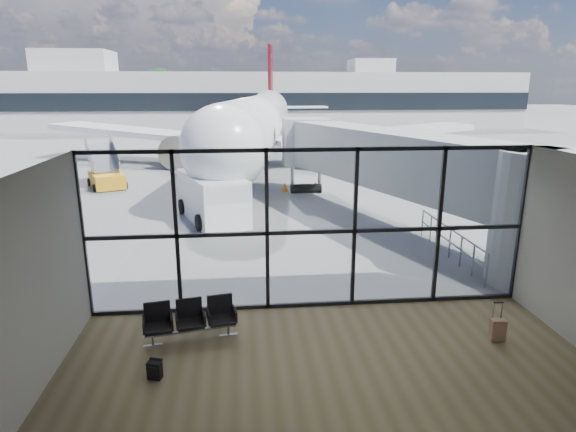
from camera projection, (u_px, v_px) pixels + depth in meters
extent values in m
plane|color=slate|center=(258.00, 144.00, 52.09)|extent=(220.00, 220.00, 0.00)
cube|color=brown|center=(338.00, 392.00, 9.81)|extent=(12.00, 8.00, 0.01)
cube|color=silver|center=(345.00, 174.00, 8.64)|extent=(12.00, 8.00, 0.02)
cube|color=beige|center=(14.00, 303.00, 8.66)|extent=(0.02, 8.00, 4.50)
cube|color=white|center=(311.00, 230.00, 13.07)|extent=(12.00, 0.04, 4.50)
cube|color=black|center=(310.00, 304.00, 13.64)|extent=(12.00, 0.12, 0.10)
cube|color=black|center=(311.00, 232.00, 13.08)|extent=(12.00, 0.12, 0.10)
cube|color=black|center=(312.00, 150.00, 12.50)|extent=(12.00, 0.12, 0.10)
cube|color=black|center=(83.00, 237.00, 12.50)|extent=(0.10, 0.12, 4.50)
cube|color=black|center=(177.00, 234.00, 12.73)|extent=(0.10, 0.12, 4.50)
cube|color=black|center=(267.00, 231.00, 12.96)|extent=(0.10, 0.12, 4.50)
cube|color=black|center=(354.00, 229.00, 13.18)|extent=(0.10, 0.12, 4.50)
cube|color=black|center=(439.00, 227.00, 13.41)|extent=(0.10, 0.12, 4.50)
cube|color=black|center=(520.00, 224.00, 13.64)|extent=(0.10, 0.12, 4.50)
cylinder|color=#949699|center=(538.00, 219.00, 14.75)|extent=(2.80, 2.80, 4.20)
cube|color=#949699|center=(388.00, 158.00, 20.99)|extent=(7.45, 14.81, 2.40)
cube|color=#949699|center=(306.00, 141.00, 27.47)|extent=(2.60, 2.20, 2.60)
cylinder|color=gray|center=(292.00, 178.00, 27.94)|extent=(0.20, 0.20, 1.80)
cylinder|color=gray|center=(320.00, 177.00, 28.09)|extent=(0.20, 0.20, 1.80)
cylinder|color=black|center=(306.00, 189.00, 28.18)|extent=(1.80, 0.56, 0.56)
cylinder|color=gray|center=(486.00, 270.00, 14.81)|extent=(0.06, 0.06, 1.10)
cylinder|color=gray|center=(473.00, 260.00, 15.68)|extent=(0.06, 0.06, 1.10)
cylinder|color=gray|center=(461.00, 251.00, 16.54)|extent=(0.06, 0.06, 1.10)
cylinder|color=gray|center=(450.00, 243.00, 17.40)|extent=(0.06, 0.06, 1.10)
cylinder|color=gray|center=(440.00, 236.00, 18.27)|extent=(0.06, 0.06, 1.10)
cylinder|color=gray|center=(431.00, 229.00, 19.13)|extent=(0.06, 0.06, 1.10)
cylinder|color=gray|center=(422.00, 223.00, 20.00)|extent=(0.06, 0.06, 1.10)
cylinder|color=gray|center=(451.00, 229.00, 17.27)|extent=(0.06, 5.40, 0.06)
cylinder|color=gray|center=(450.00, 242.00, 17.39)|extent=(0.06, 5.40, 0.06)
cube|color=#A2A19D|center=(252.00, 101.00, 72.19)|extent=(80.00, 12.00, 8.00)
cube|color=black|center=(253.00, 102.00, 66.33)|extent=(80.00, 0.20, 2.40)
cube|color=#A2A19D|center=(75.00, 61.00, 68.40)|extent=(10.00, 8.00, 3.00)
cube|color=#A2A19D|center=(371.00, 66.00, 72.59)|extent=(6.00, 6.00, 2.00)
cylinder|color=#382619|center=(12.00, 115.00, 78.76)|extent=(0.50, 0.50, 3.06)
sphere|color=black|center=(9.00, 91.00, 77.79)|extent=(5.61, 5.61, 5.61)
cylinder|color=#382619|center=(50.00, 114.00, 79.28)|extent=(0.50, 0.50, 3.42)
sphere|color=black|center=(47.00, 87.00, 78.19)|extent=(6.27, 6.27, 6.27)
cylinder|color=#382619|center=(88.00, 116.00, 79.94)|extent=(0.50, 0.50, 2.70)
sphere|color=black|center=(86.00, 95.00, 79.08)|extent=(4.95, 4.95, 4.95)
cylinder|color=#382619|center=(125.00, 114.00, 80.46)|extent=(0.50, 0.50, 3.06)
sphere|color=black|center=(123.00, 91.00, 79.49)|extent=(5.61, 5.61, 5.61)
cylinder|color=#382619|center=(161.00, 113.00, 80.98)|extent=(0.50, 0.50, 3.42)
sphere|color=black|center=(160.00, 87.00, 79.89)|extent=(6.27, 6.27, 6.27)
cube|color=gray|center=(191.00, 331.00, 11.75)|extent=(2.22, 0.48, 0.04)
cube|color=black|center=(158.00, 328.00, 11.50)|extent=(0.73, 0.69, 0.08)
cube|color=black|center=(157.00, 312.00, 11.70)|extent=(0.63, 0.18, 0.56)
cube|color=black|center=(191.00, 324.00, 11.70)|extent=(0.73, 0.69, 0.08)
cube|color=black|center=(189.00, 309.00, 11.90)|extent=(0.63, 0.18, 0.56)
cube|color=black|center=(222.00, 320.00, 11.91)|extent=(0.73, 0.69, 0.08)
cube|color=black|center=(220.00, 305.00, 12.10)|extent=(0.63, 0.18, 0.56)
cylinder|color=gray|center=(153.00, 341.00, 11.55)|extent=(0.06, 0.06, 0.25)
cylinder|color=gray|center=(228.00, 330.00, 12.03)|extent=(0.06, 0.06, 0.25)
cube|color=black|center=(155.00, 370.00, 10.21)|extent=(0.33, 0.26, 0.40)
cube|color=black|center=(152.00, 373.00, 10.11)|extent=(0.24, 0.12, 0.27)
cylinder|color=black|center=(156.00, 360.00, 10.24)|extent=(0.28, 0.15, 0.07)
cube|color=#8E684F|center=(497.00, 330.00, 11.73)|extent=(0.37, 0.24, 0.54)
cube|color=#8E684F|center=(500.00, 332.00, 11.61)|extent=(0.30, 0.06, 0.40)
cylinder|color=gray|center=(494.00, 311.00, 11.70)|extent=(0.02, 0.02, 0.45)
cylinder|color=gray|center=(502.00, 311.00, 11.71)|extent=(0.02, 0.02, 0.45)
cube|color=black|center=(499.00, 303.00, 11.65)|extent=(0.24, 0.04, 0.02)
cylinder|color=black|center=(490.00, 337.00, 11.89)|extent=(0.03, 0.06, 0.06)
cylinder|color=black|center=(498.00, 337.00, 11.90)|extent=(0.03, 0.06, 0.06)
cylinder|color=silver|center=(256.00, 122.00, 37.90)|extent=(8.10, 33.21, 4.07)
sphere|color=silver|center=(224.00, 148.00, 21.99)|extent=(4.07, 4.07, 4.07)
cone|color=silver|center=(271.00, 108.00, 56.38)|extent=(4.85, 7.04, 4.07)
cube|color=black|center=(226.00, 135.00, 22.49)|extent=(2.56, 1.61, 0.55)
cube|color=silver|center=(144.00, 133.00, 39.44)|extent=(16.51, 10.37, 1.30)
cylinder|color=black|center=(182.00, 150.00, 37.51)|extent=(2.75, 3.99, 2.31)
cube|color=silver|center=(240.00, 107.00, 55.91)|extent=(6.36, 3.85, 0.20)
cube|color=silver|center=(372.00, 133.00, 38.98)|extent=(16.89, 6.79, 1.30)
cylinder|color=black|center=(329.00, 150.00, 37.23)|extent=(2.75, 3.99, 2.31)
cube|color=silver|center=(301.00, 107.00, 55.73)|extent=(6.19, 2.49, 0.20)
cube|color=#590C15|center=(270.00, 76.00, 55.43)|extent=(0.84, 4.18, 6.59)
cylinder|color=gray|center=(232.00, 192.00, 24.77)|extent=(0.22, 0.22, 1.54)
cylinder|color=black|center=(232.00, 199.00, 24.87)|extent=(0.37, 0.80, 0.77)
cylinder|color=black|center=(220.00, 157.00, 39.24)|extent=(0.62, 1.11, 1.05)
cylinder|color=black|center=(295.00, 157.00, 39.09)|extent=(0.62, 1.11, 1.05)
cube|color=white|center=(212.00, 197.00, 22.33)|extent=(3.62, 5.28, 2.11)
cube|color=black|center=(224.00, 193.00, 20.61)|extent=(2.31, 1.87, 0.74)
cylinder|color=black|center=(200.00, 223.00, 20.69)|extent=(0.50, 0.78, 0.74)
cylinder|color=black|center=(246.00, 217.00, 21.56)|extent=(0.50, 0.78, 0.74)
cylinder|color=black|center=(183.00, 207.00, 23.45)|extent=(0.50, 0.78, 0.74)
cylinder|color=black|center=(224.00, 202.00, 24.32)|extent=(0.50, 0.78, 0.74)
cube|color=black|center=(218.00, 167.00, 33.27)|extent=(1.90, 3.49, 1.12)
cube|color=black|center=(220.00, 153.00, 34.34)|extent=(1.62, 2.91, 1.15)
cylinder|color=black|center=(204.00, 175.00, 32.28)|extent=(0.28, 0.58, 0.56)
cylinder|color=black|center=(227.00, 175.00, 32.27)|extent=(0.28, 0.58, 0.56)
cylinder|color=black|center=(209.00, 170.00, 34.44)|extent=(0.28, 0.58, 0.56)
cylinder|color=black|center=(231.00, 170.00, 34.43)|extent=(0.28, 0.58, 0.56)
cube|color=orange|center=(107.00, 180.00, 29.63)|extent=(2.82, 3.47, 0.86)
cube|color=gray|center=(102.00, 158.00, 30.03)|extent=(2.39, 2.86, 1.60)
cylinder|color=black|center=(95.00, 188.00, 28.37)|extent=(0.39, 0.52, 0.48)
cylinder|color=black|center=(125.00, 185.00, 29.20)|extent=(0.39, 0.52, 0.48)
cylinder|color=black|center=(90.00, 182.00, 30.18)|extent=(0.39, 0.52, 0.48)
cylinder|color=black|center=(118.00, 179.00, 31.01)|extent=(0.39, 0.52, 0.48)
cube|color=orange|center=(285.00, 191.00, 28.56)|extent=(0.40, 0.40, 0.03)
cone|color=orange|center=(285.00, 187.00, 28.49)|extent=(0.38, 0.38, 0.57)
cube|color=#F0420C|center=(315.00, 189.00, 29.14)|extent=(0.37, 0.37, 0.03)
cone|color=#F0420C|center=(316.00, 185.00, 29.08)|extent=(0.35, 0.35, 0.52)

